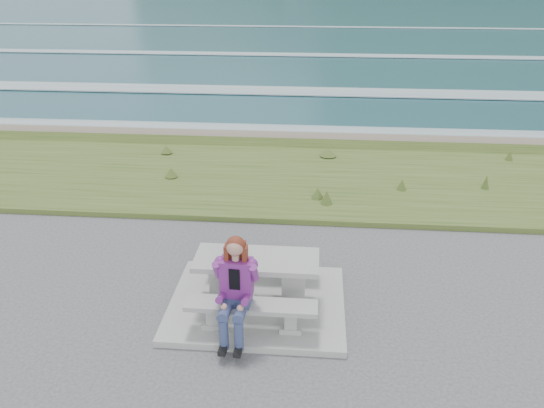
{
  "coord_description": "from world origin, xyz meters",
  "views": [
    {
      "loc": [
        0.79,
        -6.56,
        4.77
      ],
      "look_at": [
        0.12,
        1.2,
        1.16
      ],
      "focal_mm": 35.0,
      "sensor_mm": 36.0,
      "label": 1
    }
  ],
  "objects_px": {
    "picnic_table": "(257,268)",
    "bench_seaward": "(262,257)",
    "bench_landward": "(251,310)",
    "seated_woman": "(235,304)"
  },
  "relations": [
    {
      "from": "picnic_table",
      "to": "bench_seaward",
      "type": "xyz_separation_m",
      "value": [
        0.0,
        0.7,
        -0.23
      ]
    },
    {
      "from": "bench_landward",
      "to": "seated_woman",
      "type": "bearing_deg",
      "value": -145.18
    },
    {
      "from": "seated_woman",
      "to": "bench_seaward",
      "type": "bearing_deg",
      "value": 86.11
    },
    {
      "from": "bench_landward",
      "to": "bench_seaward",
      "type": "relative_size",
      "value": 1.0
    },
    {
      "from": "bench_seaward",
      "to": "seated_woman",
      "type": "height_order",
      "value": "seated_woman"
    },
    {
      "from": "bench_landward",
      "to": "seated_woman",
      "type": "distance_m",
      "value": 0.3
    },
    {
      "from": "picnic_table",
      "to": "seated_woman",
      "type": "distance_m",
      "value": 0.86
    },
    {
      "from": "bench_seaward",
      "to": "bench_landward",
      "type": "bearing_deg",
      "value": -90.0
    },
    {
      "from": "bench_landward",
      "to": "bench_seaward",
      "type": "height_order",
      "value": "same"
    },
    {
      "from": "bench_landward",
      "to": "picnic_table",
      "type": "bearing_deg",
      "value": 90.0
    }
  ]
}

